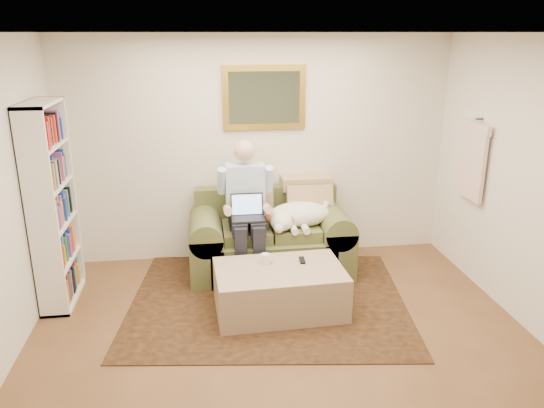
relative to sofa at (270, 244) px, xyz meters
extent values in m
cube|color=brown|center=(-0.08, -2.01, -0.31)|extent=(4.50, 5.00, 0.01)
cube|color=white|center=(-0.08, -2.01, 2.29)|extent=(4.50, 5.00, 0.01)
cube|color=silver|center=(-0.08, 0.49, 0.99)|extent=(4.50, 0.01, 2.60)
cube|color=black|center=(-0.12, -0.75, -0.30)|extent=(2.99, 2.52, 0.01)
cube|color=brown|center=(0.00, -0.04, -0.09)|extent=(1.36, 0.87, 0.44)
cube|color=brown|center=(0.00, 0.34, 0.36)|extent=(1.65, 0.19, 0.45)
cube|color=brown|center=(-0.72, -0.04, -0.04)|extent=(0.36, 0.87, 0.91)
cube|color=brown|center=(0.72, -0.04, -0.04)|extent=(0.36, 0.87, 0.91)
cube|color=brown|center=(-0.27, -0.09, 0.20)|extent=(0.52, 0.59, 0.13)
cube|color=brown|center=(0.27, -0.09, 0.20)|extent=(0.52, 0.59, 0.13)
cube|color=black|center=(-0.27, -0.29, 0.42)|extent=(0.35, 0.24, 0.02)
cube|color=black|center=(-0.27, -0.17, 0.54)|extent=(0.35, 0.07, 0.24)
cube|color=#99BFF2|center=(-0.27, -0.18, 0.54)|extent=(0.32, 0.05, 0.21)
cube|color=tan|center=(-0.03, -0.95, -0.09)|extent=(1.26, 0.83, 0.44)
cylinder|color=white|center=(-0.15, -0.81, 0.19)|extent=(0.08, 0.08, 0.10)
cube|color=black|center=(0.22, -0.81, 0.15)|extent=(0.06, 0.15, 0.02)
cube|color=gold|center=(0.00, 0.46, 1.59)|extent=(0.94, 0.04, 0.72)
cube|color=gray|center=(0.00, 0.44, 1.59)|extent=(0.80, 0.01, 0.58)
camera|label=1|loc=(-0.73, -5.53, 2.29)|focal=35.00mm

